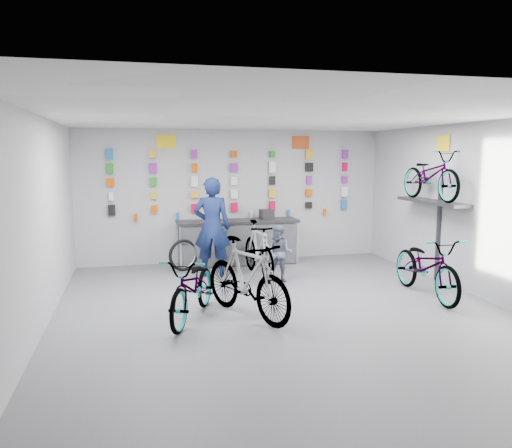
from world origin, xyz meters
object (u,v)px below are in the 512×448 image
object	(u,v)px
bike_right	(427,266)
bike_service	(258,249)
customer	(279,253)
bike_center	(247,278)
counter	(238,243)
clerk	(212,227)
bike_left	(193,287)

from	to	relation	value
bike_right	bike_service	bearing A→B (deg)	143.08
bike_right	customer	distance (m)	2.70
bike_center	bike_service	size ratio (longest dim) A/B	1.07
counter	clerk	world-z (taller)	clerk
counter	bike_right	size ratio (longest dim) A/B	1.31
bike_center	bike_right	bearing A→B (deg)	-18.55
bike_service	counter	bearing A→B (deg)	94.00
bike_right	customer	xyz separation A→B (m)	(-2.18, 1.59, 0.02)
bike_left	bike_center	world-z (taller)	bike_center
customer	clerk	bearing A→B (deg)	176.85
bike_service	customer	world-z (taller)	bike_service
bike_left	bike_right	xyz separation A→B (m)	(4.05, 0.26, 0.05)
bike_left	bike_center	size ratio (longest dim) A/B	0.94
counter	bike_service	distance (m)	1.26
bike_right	clerk	distance (m)	4.12
bike_left	bike_center	bearing A→B (deg)	18.10
bike_center	bike_service	distance (m)	2.50
bike_service	customer	xyz separation A→B (m)	(0.30, -0.45, -0.01)
counter	customer	xyz separation A→B (m)	(0.46, -1.70, 0.07)
bike_left	bike_service	size ratio (longest dim) A/B	1.01
bike_left	bike_right	distance (m)	4.06
clerk	bike_right	bearing A→B (deg)	160.01
counter	bike_center	xyz separation A→B (m)	(-0.61, -3.62, 0.12)
counter	bike_left	bearing A→B (deg)	-111.66
bike_center	clerk	world-z (taller)	clerk
bike_left	bike_service	distance (m)	2.78
bike_left	customer	distance (m)	2.62
counter	bike_right	bearing A→B (deg)	-51.12
bike_left	customer	size ratio (longest dim) A/B	1.69
counter	clerk	bearing A→B (deg)	-127.11
bike_service	clerk	world-z (taller)	clerk
bike_service	customer	bearing A→B (deg)	-59.80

